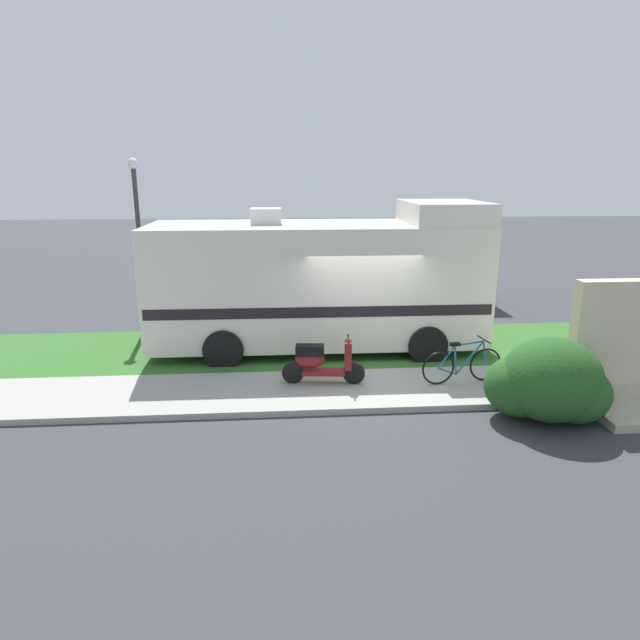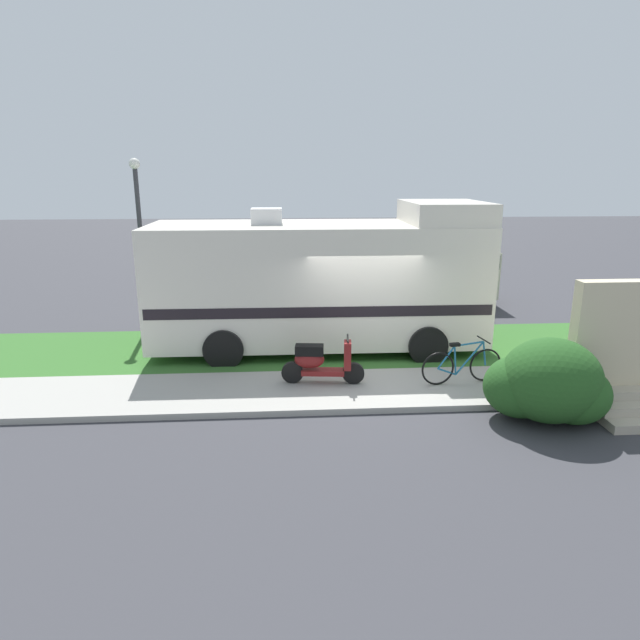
% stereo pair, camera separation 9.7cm
% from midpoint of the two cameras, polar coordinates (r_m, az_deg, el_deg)
% --- Properties ---
extents(ground_plane, '(80.00, 80.00, 0.00)m').
position_cam_midpoint_polar(ground_plane, '(12.07, 4.53, -5.33)').
color(ground_plane, '#38383D').
extents(sidewalk, '(24.00, 2.00, 0.12)m').
position_cam_midpoint_polar(sidewalk, '(10.95, 5.49, -7.24)').
color(sidewalk, '#9E9B93').
rests_on(sidewalk, ground).
extents(grass_strip, '(24.00, 3.40, 0.08)m').
position_cam_midpoint_polar(grass_strip, '(13.45, 3.56, -2.92)').
color(grass_strip, '#336628').
rests_on(grass_strip, ground).
extents(motorhome_rv, '(7.85, 2.81, 3.56)m').
position_cam_midpoint_polar(motorhome_rv, '(13.06, -0.05, 4.06)').
color(motorhome_rv, silver).
rests_on(motorhome_rv, ground).
extents(scooter, '(1.67, 0.51, 0.97)m').
position_cam_midpoint_polar(scooter, '(10.89, -0.24, -4.38)').
color(scooter, black).
rests_on(scooter, ground).
extents(bicycle, '(1.70, 0.52, 0.90)m').
position_cam_midpoint_polar(bicycle, '(11.30, 14.42, -4.53)').
color(bicycle, black).
rests_on(bicycle, ground).
extents(pickup_truck_near, '(5.02, 2.18, 1.77)m').
position_cam_midpoint_polar(pickup_truck_near, '(18.41, 11.21, 4.73)').
color(pickup_truck_near, '#B7B29E').
rests_on(pickup_truck_near, ground).
extents(porch_steps, '(2.00, 1.26, 2.40)m').
position_cam_midpoint_polar(porch_steps, '(11.30, 29.21, -3.58)').
color(porch_steps, '#B2A893').
rests_on(porch_steps, ground).
extents(bush_by_porch, '(2.08, 1.56, 1.47)m').
position_cam_midpoint_polar(bush_by_porch, '(10.26, 22.55, -6.17)').
color(bush_by_porch, '#23511E').
rests_on(bush_by_porch, ground).
extents(bottle_green, '(0.08, 0.08, 0.29)m').
position_cam_midpoint_polar(bottle_green, '(12.92, 29.30, -4.78)').
color(bottle_green, '#19722D').
rests_on(bottle_green, ground).
extents(street_lamp_post, '(0.28, 0.28, 4.57)m').
position_cam_midpoint_polar(street_lamp_post, '(15.28, -18.63, 8.93)').
color(street_lamp_post, '#333338').
rests_on(street_lamp_post, ground).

